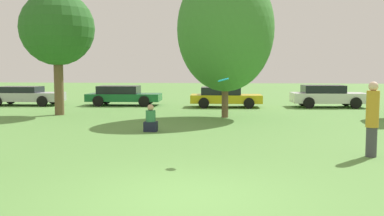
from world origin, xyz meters
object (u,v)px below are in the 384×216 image
at_px(person_catcher, 372,118).
at_px(tree_1, 225,29).
at_px(frisbee, 223,80).
at_px(bystander_sitting, 151,121).
at_px(parked_car_green, 123,95).
at_px(tree_0, 57,29).
at_px(parked_car_white, 327,96).
at_px(parked_car_silver, 24,95).
at_px(parked_car_yellow, 225,97).

relative_size(person_catcher, tree_1, 0.28).
bearing_deg(frisbee, bystander_sitting, 121.16).
bearing_deg(person_catcher, parked_car_green, -65.12).
bearing_deg(tree_0, parked_car_white, 21.75).
xyz_separation_m(tree_0, parked_car_green, (1.68, 5.63, -3.49)).
distance_m(frisbee, parked_car_green, 16.49).
bearing_deg(parked_car_silver, parked_car_white, -0.73).
relative_size(bystander_sitting, parked_car_green, 0.22).
xyz_separation_m(tree_0, parked_car_white, (13.85, 5.53, -3.45)).
xyz_separation_m(bystander_sitting, parked_car_green, (-3.79, 10.70, 0.25)).
xyz_separation_m(frisbee, tree_1, (-0.11, 9.15, 2.05)).
bearing_deg(tree_0, parked_car_yellow, 32.37).
bearing_deg(tree_1, parked_car_white, 45.20).
bearing_deg(parked_car_white, tree_0, -160.16).
xyz_separation_m(tree_1, parked_car_green, (-6.35, 5.97, -3.38)).
bearing_deg(tree_1, parked_car_silver, 156.10).
relative_size(tree_0, tree_1, 0.87).
bearing_deg(parked_car_green, bystander_sitting, -72.40).
bearing_deg(parked_car_yellow, person_catcher, -75.98).
relative_size(person_catcher, frisbee, 7.05).
bearing_deg(parked_car_green, parked_car_white, -2.41).
distance_m(frisbee, tree_1, 9.38).
xyz_separation_m(bystander_sitting, parked_car_silver, (-9.83, 10.22, 0.23)).
bearing_deg(parked_car_yellow, frisbee, -91.00).
xyz_separation_m(person_catcher, parked_car_green, (-10.21, 14.56, -0.35)).
bearing_deg(tree_0, person_catcher, -36.90).
xyz_separation_m(tree_0, parked_car_silver, (-4.36, 5.15, -3.50)).
bearing_deg(parked_car_silver, parked_car_yellow, -2.54).
bearing_deg(person_catcher, parked_car_yellow, -84.24).
bearing_deg(frisbee, parked_car_yellow, 90.90).
height_order(tree_1, parked_car_green, tree_1).
distance_m(bystander_sitting, tree_0, 8.34).
distance_m(tree_0, parked_car_yellow, 10.00).
bearing_deg(bystander_sitting, parked_car_silver, 133.87).
relative_size(tree_1, parked_car_green, 1.53).
height_order(person_catcher, parked_car_silver, person_catcher).
distance_m(bystander_sitting, parked_car_silver, 14.18).
relative_size(frisbee, tree_0, 0.05).
relative_size(parked_car_green, parked_car_white, 1.05).
distance_m(parked_car_yellow, parked_car_white, 5.96).
bearing_deg(parked_car_white, bystander_sitting, -130.25).
xyz_separation_m(parked_car_green, parked_car_white, (12.17, -0.11, 0.04)).
xyz_separation_m(frisbee, tree_0, (-8.14, 9.49, 2.16)).
bearing_deg(bystander_sitting, parked_car_green, 109.51).
xyz_separation_m(frisbee, parked_car_white, (5.71, 15.01, -1.29)).
bearing_deg(tree_1, parked_car_green, 136.77).
relative_size(frisbee, parked_car_white, 0.06).
bearing_deg(parked_car_green, parked_car_silver, -177.34).
relative_size(person_catcher, parked_car_green, 0.43).
relative_size(parked_car_silver, parked_car_green, 1.01).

